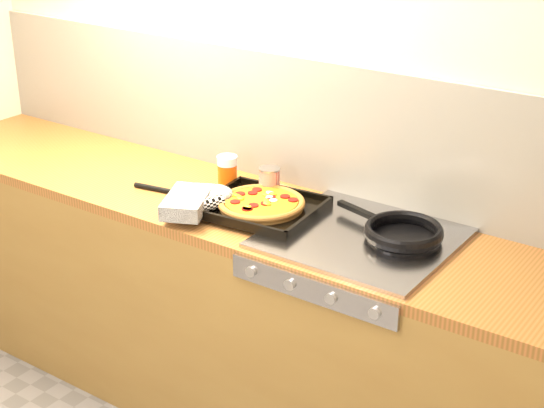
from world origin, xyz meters
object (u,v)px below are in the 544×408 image
Objects in this scene: pizza_on_tray at (242,203)px; juice_glass at (227,172)px; frying_pan at (402,233)px; tomato_can at (269,182)px.

juice_glass is (-0.19, 0.17, 0.02)m from pizza_on_tray.
tomato_can reaches higher than frying_pan.
juice_glass reaches higher than pizza_on_tray.
tomato_can is 0.87× the size of juice_glass.
pizza_on_tray is 4.09× the size of juice_glass.
frying_pan is at bearing -3.75° from juice_glass.
pizza_on_tray is at bearing -85.96° from tomato_can.
juice_glass is at bearing -171.82° from tomato_can.
pizza_on_tray is 4.68× the size of tomato_can.
pizza_on_tray is at bearing -40.85° from juice_glass.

